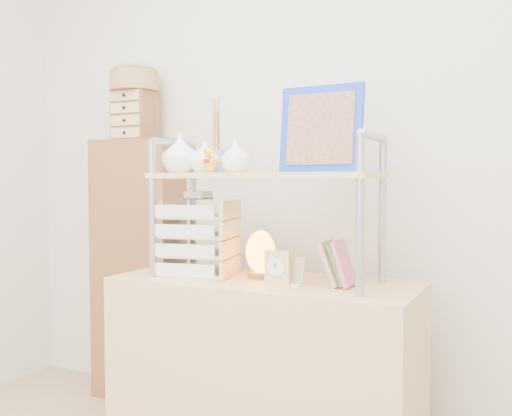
{
  "coord_description": "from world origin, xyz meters",
  "views": [
    {
      "loc": [
        0.98,
        -0.81,
        1.15
      ],
      "look_at": [
        -0.04,
        1.2,
        1.03
      ],
      "focal_mm": 40.0,
      "sensor_mm": 36.0,
      "label": 1
    }
  ],
  "objects": [
    {
      "name": "drawer_chest",
      "position": [
        -0.92,
        1.55,
        1.48
      ],
      "size": [
        0.2,
        0.16,
        0.25
      ],
      "color": "brown",
      "rests_on": "cabinet"
    },
    {
      "name": "postcard_stand",
      "position": [
        0.11,
        1.14,
        0.78
      ],
      "size": [
        0.16,
        0.07,
        0.11
      ],
      "color": "white",
      "rests_on": "desk"
    },
    {
      "name": "woven_basket",
      "position": [
        -0.92,
        1.55,
        1.65
      ],
      "size": [
        0.25,
        0.25,
        0.1
      ],
      "primitive_type": "cylinder",
      "color": "olive",
      "rests_on": "drawer_chest"
    },
    {
      "name": "salt_lamp",
      "position": [
        -0.03,
        1.23,
        0.85
      ],
      "size": [
        0.13,
        0.12,
        0.19
      ],
      "color": "brown",
      "rests_on": "desk"
    },
    {
      "name": "desk",
      "position": [
        0.0,
        1.2,
        0.38
      ],
      "size": [
        1.2,
        0.5,
        0.75
      ],
      "primitive_type": "cube",
      "color": "tan",
      "rests_on": "ground"
    },
    {
      "name": "desk_clock",
      "position": [
        0.1,
        1.11,
        0.82
      ],
      "size": [
        0.1,
        0.06,
        0.13
      ],
      "color": "tan",
      "rests_on": "desk"
    },
    {
      "name": "hutch",
      "position": [
        -0.08,
        1.21,
        1.19
      ],
      "size": [
        0.91,
        0.34,
        0.76
      ],
      "color": "#9599A2",
      "rests_on": "desk"
    },
    {
      "name": "letter_tray",
      "position": [
        -0.3,
        1.2,
        0.89
      ],
      "size": [
        0.34,
        0.33,
        0.35
      ],
      "color": "#E0C786",
      "rests_on": "desk"
    },
    {
      "name": "cabinet",
      "position": [
        -0.92,
        1.57,
        0.68
      ],
      "size": [
        0.46,
        0.27,
        1.35
      ],
      "primitive_type": "cube",
      "rotation": [
        0.0,
        0.0,
        0.07
      ],
      "color": "brown",
      "rests_on": "ground"
    }
  ]
}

